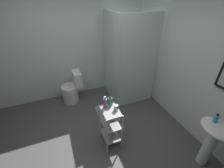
{
  "coord_description": "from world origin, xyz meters",
  "views": [
    {
      "loc": [
        1.59,
        -0.3,
        2.3
      ],
      "look_at": [
        -0.48,
        0.53,
        0.91
      ],
      "focal_mm": 23.89,
      "sensor_mm": 36.0,
      "label": 1
    }
  ],
  "objects_px": {
    "pedestal_sink": "(214,137)",
    "rinse_cup": "(116,108)",
    "conditioner_bottle_purple": "(105,103)",
    "hand_soap_bottle": "(216,118)",
    "toilet": "(72,90)",
    "shower_stall": "(126,80)",
    "storage_cart": "(111,124)",
    "bath_mat": "(107,114)",
    "body_wash_bottle_green": "(110,101)"
  },
  "relations": [
    {
      "from": "toilet",
      "to": "conditioner_bottle_purple",
      "type": "distance_m",
      "value": 1.49
    },
    {
      "from": "pedestal_sink",
      "to": "toilet",
      "type": "height_order",
      "value": "pedestal_sink"
    },
    {
      "from": "shower_stall",
      "to": "toilet",
      "type": "distance_m",
      "value": 1.31
    },
    {
      "from": "body_wash_bottle_green",
      "to": "rinse_cup",
      "type": "distance_m",
      "value": 0.15
    },
    {
      "from": "rinse_cup",
      "to": "shower_stall",
      "type": "bearing_deg",
      "value": 146.95
    },
    {
      "from": "pedestal_sink",
      "to": "hand_soap_bottle",
      "type": "relative_size",
      "value": 6.04
    },
    {
      "from": "conditioner_bottle_purple",
      "to": "body_wash_bottle_green",
      "type": "height_order",
      "value": "conditioner_bottle_purple"
    },
    {
      "from": "body_wash_bottle_green",
      "to": "storage_cart",
      "type": "bearing_deg",
      "value": -20.9
    },
    {
      "from": "pedestal_sink",
      "to": "body_wash_bottle_green",
      "type": "xyz_separation_m",
      "value": [
        -1.0,
        -1.15,
        0.24
      ]
    },
    {
      "from": "storage_cart",
      "to": "conditioner_bottle_purple",
      "type": "relative_size",
      "value": 3.58
    },
    {
      "from": "rinse_cup",
      "to": "hand_soap_bottle",
      "type": "bearing_deg",
      "value": 55.11
    },
    {
      "from": "hand_soap_bottle",
      "to": "conditioner_bottle_purple",
      "type": "bearing_deg",
      "value": -125.88
    },
    {
      "from": "storage_cart",
      "to": "hand_soap_bottle",
      "type": "height_order",
      "value": "hand_soap_bottle"
    },
    {
      "from": "shower_stall",
      "to": "bath_mat",
      "type": "height_order",
      "value": "shower_stall"
    },
    {
      "from": "pedestal_sink",
      "to": "conditioner_bottle_purple",
      "type": "xyz_separation_m",
      "value": [
        -0.98,
        -1.25,
        0.25
      ]
    },
    {
      "from": "shower_stall",
      "to": "hand_soap_bottle",
      "type": "distance_m",
      "value": 2.05
    },
    {
      "from": "toilet",
      "to": "storage_cart",
      "type": "xyz_separation_m",
      "value": [
        1.45,
        0.41,
        0.12
      ]
    },
    {
      "from": "shower_stall",
      "to": "toilet",
      "type": "relative_size",
      "value": 2.63
    },
    {
      "from": "body_wash_bottle_green",
      "to": "bath_mat",
      "type": "distance_m",
      "value": 1.0
    },
    {
      "from": "conditioner_bottle_purple",
      "to": "toilet",
      "type": "bearing_deg",
      "value": -164.89
    },
    {
      "from": "storage_cart",
      "to": "conditioner_bottle_purple",
      "type": "bearing_deg",
      "value": -154.03
    },
    {
      "from": "conditioner_bottle_purple",
      "to": "hand_soap_bottle",
      "type": "bearing_deg",
      "value": 54.12
    },
    {
      "from": "storage_cart",
      "to": "pedestal_sink",
      "type": "bearing_deg",
      "value": 53.7
    },
    {
      "from": "shower_stall",
      "to": "conditioner_bottle_purple",
      "type": "bearing_deg",
      "value": -40.24
    },
    {
      "from": "pedestal_sink",
      "to": "body_wash_bottle_green",
      "type": "bearing_deg",
      "value": -130.95
    },
    {
      "from": "rinse_cup",
      "to": "conditioner_bottle_purple",
      "type": "bearing_deg",
      "value": -133.36
    },
    {
      "from": "body_wash_bottle_green",
      "to": "hand_soap_bottle",
      "type": "bearing_deg",
      "value": 51.35
    },
    {
      "from": "conditioner_bottle_purple",
      "to": "body_wash_bottle_green",
      "type": "xyz_separation_m",
      "value": [
        -0.02,
        0.09,
        -0.01
      ]
    },
    {
      "from": "shower_stall",
      "to": "pedestal_sink",
      "type": "distance_m",
      "value": 2.09
    },
    {
      "from": "storage_cart",
      "to": "body_wash_bottle_green",
      "type": "bearing_deg",
      "value": 159.1
    },
    {
      "from": "storage_cart",
      "to": "rinse_cup",
      "type": "relative_size",
      "value": 7.51
    },
    {
      "from": "rinse_cup",
      "to": "bath_mat",
      "type": "height_order",
      "value": "rinse_cup"
    },
    {
      "from": "body_wash_bottle_green",
      "to": "rinse_cup",
      "type": "bearing_deg",
      "value": 14.15
    },
    {
      "from": "pedestal_sink",
      "to": "hand_soap_bottle",
      "type": "bearing_deg",
      "value": -179.89
    },
    {
      "from": "shower_stall",
      "to": "storage_cart",
      "type": "relative_size",
      "value": 2.7
    },
    {
      "from": "hand_soap_bottle",
      "to": "bath_mat",
      "type": "bearing_deg",
      "value": -145.9
    },
    {
      "from": "storage_cart",
      "to": "shower_stall",
      "type": "bearing_deg",
      "value": 143.76
    },
    {
      "from": "storage_cart",
      "to": "hand_soap_bottle",
      "type": "relative_size",
      "value": 5.52
    },
    {
      "from": "pedestal_sink",
      "to": "shower_stall",
      "type": "bearing_deg",
      "value": -170.74
    },
    {
      "from": "toilet",
      "to": "shower_stall",
      "type": "bearing_deg",
      "value": 77.72
    },
    {
      "from": "shower_stall",
      "to": "pedestal_sink",
      "type": "bearing_deg",
      "value": 9.26
    },
    {
      "from": "pedestal_sink",
      "to": "rinse_cup",
      "type": "xyz_separation_m",
      "value": [
        -0.86,
        -1.12,
        0.21
      ]
    },
    {
      "from": "storage_cart",
      "to": "toilet",
      "type": "bearing_deg",
      "value": -164.1
    },
    {
      "from": "storage_cart",
      "to": "rinse_cup",
      "type": "height_order",
      "value": "rinse_cup"
    },
    {
      "from": "shower_stall",
      "to": "hand_soap_bottle",
      "type": "relative_size",
      "value": 14.91
    },
    {
      "from": "toilet",
      "to": "rinse_cup",
      "type": "xyz_separation_m",
      "value": [
        1.48,
        0.5,
        0.47
      ]
    },
    {
      "from": "shower_stall",
      "to": "rinse_cup",
      "type": "xyz_separation_m",
      "value": [
        1.2,
        -0.78,
        0.33
      ]
    },
    {
      "from": "toilet",
      "to": "bath_mat",
      "type": "distance_m",
      "value": 1.02
    },
    {
      "from": "pedestal_sink",
      "to": "bath_mat",
      "type": "relative_size",
      "value": 1.35
    },
    {
      "from": "toilet",
      "to": "storage_cart",
      "type": "distance_m",
      "value": 1.52
    }
  ]
}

